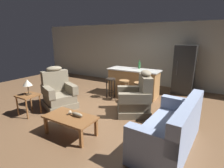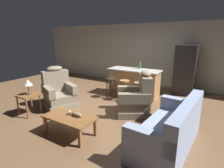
{
  "view_description": "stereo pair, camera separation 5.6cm",
  "coord_description": "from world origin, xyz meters",
  "px_view_note": "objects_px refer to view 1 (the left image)",
  "views": [
    {
      "loc": [
        2.42,
        -4.17,
        2.02
      ],
      "look_at": [
        -0.02,
        -0.1,
        0.75
      ],
      "focal_mm": 28.0,
      "sensor_mm": 36.0,
      "label": 1
    },
    {
      "loc": [
        2.47,
        -4.14,
        2.02
      ],
      "look_at": [
        -0.02,
        -0.1,
        0.75
      ],
      "focal_mm": 28.0,
      "sensor_mm": 36.0,
      "label": 2
    }
  ],
  "objects_px": {
    "kitchen_island": "(133,82)",
    "bottle_tall_green": "(139,65)",
    "bar_stool_middle": "(124,87)",
    "bar_stool_right": "(139,89)",
    "fish_figurine": "(76,114)",
    "recliner_near_lamp": "(59,93)",
    "couch": "(171,130)",
    "table_lamp": "(27,83)",
    "end_table": "(28,98)",
    "bar_stool_left": "(111,84)",
    "refrigerator": "(184,70)",
    "coffee_table": "(70,119)",
    "recliner_near_island": "(136,99)"
  },
  "relations": [
    {
      "from": "couch",
      "to": "table_lamp",
      "type": "distance_m",
      "value": 3.64
    },
    {
      "from": "end_table",
      "to": "bar_stool_middle",
      "type": "distance_m",
      "value": 2.84
    },
    {
      "from": "couch",
      "to": "refrigerator",
      "type": "height_order",
      "value": "refrigerator"
    },
    {
      "from": "kitchen_island",
      "to": "bottle_tall_green",
      "type": "bearing_deg",
      "value": 60.33
    },
    {
      "from": "coffee_table",
      "to": "fish_figurine",
      "type": "bearing_deg",
      "value": 35.41
    },
    {
      "from": "recliner_near_island",
      "to": "refrigerator",
      "type": "distance_m",
      "value": 2.72
    },
    {
      "from": "recliner_near_lamp",
      "to": "table_lamp",
      "type": "height_order",
      "value": "recliner_near_lamp"
    },
    {
      "from": "couch",
      "to": "bar_stool_middle",
      "type": "xyz_separation_m",
      "value": [
        -1.91,
        1.8,
        0.13
      ]
    },
    {
      "from": "end_table",
      "to": "coffee_table",
      "type": "bearing_deg",
      "value": -6.03
    },
    {
      "from": "table_lamp",
      "to": "bar_stool_right",
      "type": "xyz_separation_m",
      "value": [
        2.17,
        2.27,
        -0.4
      ]
    },
    {
      "from": "couch",
      "to": "recliner_near_lamp",
      "type": "bearing_deg",
      "value": -1.9
    },
    {
      "from": "refrigerator",
      "to": "bar_stool_middle",
      "type": "bearing_deg",
      "value": -129.51
    },
    {
      "from": "recliner_near_lamp",
      "to": "recliner_near_island",
      "type": "height_order",
      "value": "same"
    },
    {
      "from": "kitchen_island",
      "to": "bar_stool_right",
      "type": "height_order",
      "value": "kitchen_island"
    },
    {
      "from": "bar_stool_middle",
      "to": "end_table",
      "type": "bearing_deg",
      "value": -126.36
    },
    {
      "from": "recliner_near_lamp",
      "to": "table_lamp",
      "type": "relative_size",
      "value": 2.93
    },
    {
      "from": "fish_figurine",
      "to": "recliner_near_lamp",
      "type": "xyz_separation_m",
      "value": [
        -1.52,
        0.92,
        -0.04
      ]
    },
    {
      "from": "end_table",
      "to": "kitchen_island",
      "type": "xyz_separation_m",
      "value": [
        1.73,
        2.92,
        0.02
      ]
    },
    {
      "from": "bar_stool_right",
      "to": "bottle_tall_green",
      "type": "height_order",
      "value": "bottle_tall_green"
    },
    {
      "from": "coffee_table",
      "to": "kitchen_island",
      "type": "relative_size",
      "value": 0.61
    },
    {
      "from": "bar_stool_middle",
      "to": "bar_stool_right",
      "type": "height_order",
      "value": "same"
    },
    {
      "from": "recliner_near_lamp",
      "to": "bar_stool_left",
      "type": "xyz_separation_m",
      "value": [
        0.92,
        1.47,
        0.05
      ]
    },
    {
      "from": "coffee_table",
      "to": "table_lamp",
      "type": "xyz_separation_m",
      "value": [
        -1.65,
        0.19,
        0.5
      ]
    },
    {
      "from": "coffee_table",
      "to": "table_lamp",
      "type": "distance_m",
      "value": 1.73
    },
    {
      "from": "coffee_table",
      "to": "kitchen_island",
      "type": "distance_m",
      "value": 3.1
    },
    {
      "from": "table_lamp",
      "to": "kitchen_island",
      "type": "xyz_separation_m",
      "value": [
        1.7,
        2.9,
        -0.39
      ]
    },
    {
      "from": "end_table",
      "to": "bar_stool_right",
      "type": "height_order",
      "value": "bar_stool_right"
    },
    {
      "from": "bar_stool_right",
      "to": "bottle_tall_green",
      "type": "bearing_deg",
      "value": 112.84
    },
    {
      "from": "couch",
      "to": "recliner_near_lamp",
      "type": "relative_size",
      "value": 1.62
    },
    {
      "from": "table_lamp",
      "to": "kitchen_island",
      "type": "bearing_deg",
      "value": 59.62
    },
    {
      "from": "couch",
      "to": "kitchen_island",
      "type": "height_order",
      "value": "kitchen_island"
    },
    {
      "from": "couch",
      "to": "bar_stool_right",
      "type": "relative_size",
      "value": 2.87
    },
    {
      "from": "fish_figurine",
      "to": "refrigerator",
      "type": "xyz_separation_m",
      "value": [
        1.42,
        4.23,
        0.42
      ]
    },
    {
      "from": "bar_stool_right",
      "to": "bottle_tall_green",
      "type": "xyz_separation_m",
      "value": [
        -0.35,
        0.83,
        0.6
      ]
    },
    {
      "from": "couch",
      "to": "bar_stool_left",
      "type": "distance_m",
      "value": 3.02
    },
    {
      "from": "recliner_near_island",
      "to": "table_lamp",
      "type": "xyz_separation_m",
      "value": [
        -2.41,
        -1.53,
        0.45
      ]
    },
    {
      "from": "fish_figurine",
      "to": "kitchen_island",
      "type": "distance_m",
      "value": 3.03
    },
    {
      "from": "recliner_near_lamp",
      "to": "end_table",
      "type": "height_order",
      "value": "recliner_near_lamp"
    },
    {
      "from": "couch",
      "to": "bar_stool_middle",
      "type": "relative_size",
      "value": 2.87
    },
    {
      "from": "recliner_near_lamp",
      "to": "kitchen_island",
      "type": "bearing_deg",
      "value": 78.09
    },
    {
      "from": "table_lamp",
      "to": "fish_figurine",
      "type": "bearing_deg",
      "value": -4.03
    },
    {
      "from": "coffee_table",
      "to": "bar_stool_left",
      "type": "relative_size",
      "value": 1.62
    },
    {
      "from": "recliner_near_lamp",
      "to": "recliner_near_island",
      "type": "distance_m",
      "value": 2.31
    },
    {
      "from": "table_lamp",
      "to": "bottle_tall_green",
      "type": "bearing_deg",
      "value": 59.66
    },
    {
      "from": "bar_stool_right",
      "to": "refrigerator",
      "type": "relative_size",
      "value": 0.39
    },
    {
      "from": "end_table",
      "to": "kitchen_island",
      "type": "height_order",
      "value": "kitchen_island"
    },
    {
      "from": "recliner_near_island",
      "to": "end_table",
      "type": "distance_m",
      "value": 2.89
    },
    {
      "from": "bar_stool_middle",
      "to": "bottle_tall_green",
      "type": "height_order",
      "value": "bottle_tall_green"
    },
    {
      "from": "bar_stool_right",
      "to": "bottle_tall_green",
      "type": "relative_size",
      "value": 2.13
    },
    {
      "from": "fish_figurine",
      "to": "kitchen_island",
      "type": "xyz_separation_m",
      "value": [
        -0.04,
        3.03,
        0.02
      ]
    }
  ]
}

